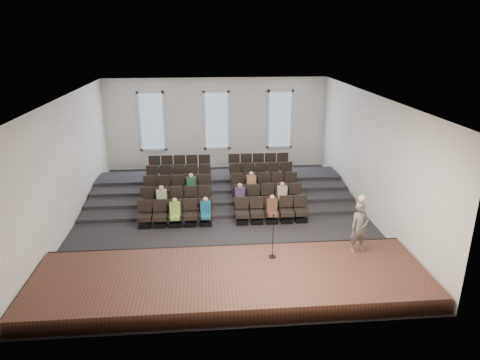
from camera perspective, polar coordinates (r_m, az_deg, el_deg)
name	(u,v)px	position (r m, az deg, el deg)	size (l,w,h in m)	color
ground	(223,218)	(17.80, -2.23, -5.09)	(14.00, 14.00, 0.00)	black
ceiling	(222,96)	(16.38, -2.46, 11.09)	(12.00, 14.00, 0.02)	white
wall_back	(217,124)	(23.73, -3.13, 7.49)	(12.00, 0.04, 5.00)	silver
wall_front	(236,243)	(10.41, -0.51, -8.46)	(12.00, 0.04, 5.00)	silver
wall_left	(66,164)	(17.73, -22.17, 1.98)	(0.04, 14.00, 5.00)	silver
wall_right	(370,157)	(18.19, 16.99, 2.99)	(0.04, 14.00, 5.00)	silver
stage	(232,280)	(13.19, -1.14, -13.24)	(11.80, 3.60, 0.50)	#4B2D20
stage_lip	(228,252)	(14.72, -1.60, -9.54)	(11.80, 0.06, 0.52)	black
risers	(220,187)	(20.66, -2.66, -0.97)	(11.80, 4.80, 0.60)	black
seating_rows	(222,190)	(18.97, -2.48, -1.29)	(6.80, 4.70, 1.67)	black
windows	(217,120)	(23.63, -3.14, 7.93)	(8.44, 0.10, 3.24)	white
audience	(223,197)	(17.78, -2.31, -2.28)	(5.45, 2.64, 1.10)	#8DBF4C
speaker	(359,228)	(14.36, 15.63, -6.13)	(0.62, 0.41, 1.71)	#53504E
mic_stand	(273,244)	(13.72, 4.38, -8.57)	(0.25, 0.25, 1.50)	black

